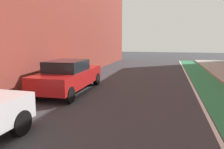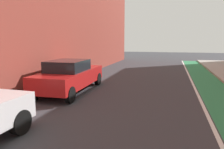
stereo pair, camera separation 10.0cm
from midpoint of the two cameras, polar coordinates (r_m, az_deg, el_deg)
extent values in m
plane|color=#38383D|center=(8.06, 4.54, -8.58)|extent=(78.16, 78.16, 0.00)
cube|color=#2D8451|center=(10.10, 26.87, -5.90)|extent=(1.60, 35.53, 0.00)
cube|color=white|center=(9.95, 21.77, -5.78)|extent=(0.12, 35.53, 0.00)
cylinder|color=black|center=(6.18, -23.68, -11.69)|extent=(0.23, 0.66, 0.66)
cube|color=red|center=(10.45, -11.61, -0.82)|extent=(1.92, 4.77, 0.70)
cube|color=black|center=(10.15, -12.26, 2.16)|extent=(1.62, 2.03, 0.55)
cylinder|color=black|center=(12.45, -11.48, -0.87)|extent=(0.24, 0.67, 0.66)
cylinder|color=black|center=(11.88, -4.41, -1.18)|extent=(0.24, 0.67, 0.66)
cylinder|color=black|center=(9.36, -20.66, -4.56)|extent=(0.24, 0.67, 0.66)
cylinder|color=black|center=(8.58, -11.65, -5.35)|extent=(0.24, 0.67, 0.66)
camera|label=1|loc=(0.05, -90.42, -0.07)|focal=34.24mm
camera|label=2|loc=(0.05, 89.58, 0.07)|focal=34.24mm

